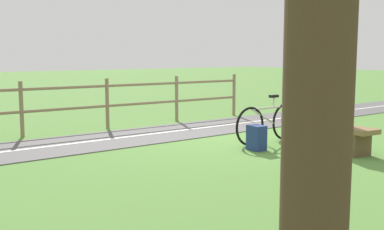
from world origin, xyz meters
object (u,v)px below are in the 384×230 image
(person_seated, at_px, (329,103))
(backpack, at_px, (257,138))
(bench, at_px, (327,131))
(tree_by_path, at_px, (327,92))
(bicycle, at_px, (268,123))

(person_seated, distance_m, backpack, 1.39)
(bench, relative_size, tree_by_path, 0.57)
(bench, bearing_deg, backpack, 65.41)
(person_seated, xyz_separation_m, bicycle, (1.05, 0.38, -0.44))
(bench, relative_size, backpack, 4.47)
(bicycle, height_order, tree_by_path, tree_by_path)
(tree_by_path, bearing_deg, bench, -53.96)
(backpack, height_order, tree_by_path, tree_by_path)
(bicycle, distance_m, tree_by_path, 6.43)
(person_seated, relative_size, tree_by_path, 0.24)
(backpack, bearing_deg, tree_by_path, 137.88)
(person_seated, bearing_deg, tree_by_path, 132.90)
(person_seated, height_order, bicycle, person_seated)
(bench, height_order, tree_by_path, tree_by_path)
(bench, xyz_separation_m, bicycle, (1.03, 0.38, 0.06))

